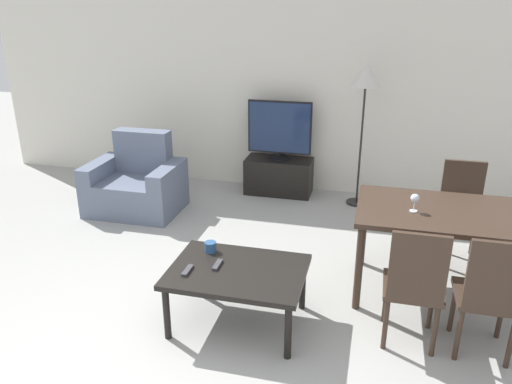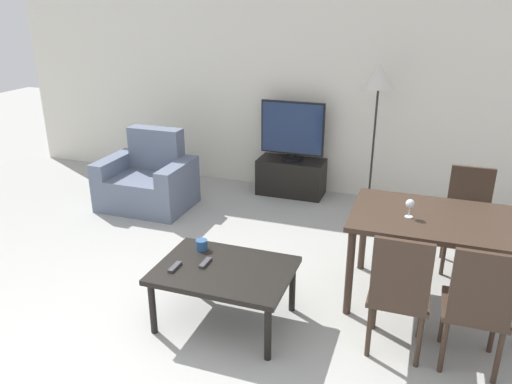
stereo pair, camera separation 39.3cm
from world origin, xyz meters
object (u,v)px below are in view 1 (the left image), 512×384
(dining_table, at_px, (444,221))
(remote_secondary, at_px, (217,265))
(floor_lamp, at_px, (366,82))
(wine_glass_left, at_px, (415,199))
(tv_stand, at_px, (279,176))
(dining_chair_near_right, at_px, (490,293))
(coffee_table, at_px, (237,275))
(tv, at_px, (280,130))
(dining_chair_near, at_px, (414,283))
(remote_primary, at_px, (187,270))
(dining_chair_far, at_px, (461,207))
(armchair, at_px, (137,185))
(cup_white_near, at_px, (210,247))

(dining_table, distance_m, remote_secondary, 1.81)
(floor_lamp, bearing_deg, wine_glass_left, -75.35)
(tv_stand, relative_size, dining_chair_near_right, 0.89)
(coffee_table, xyz_separation_m, floor_lamp, (0.72, 2.62, 1.03))
(dining_chair_near_right, xyz_separation_m, remote_secondary, (-1.87, -0.03, -0.04))
(floor_lamp, bearing_deg, dining_table, -67.84)
(tv_stand, height_order, tv, tv)
(dining_chair_near, height_order, wine_glass_left, dining_chair_near)
(tv, relative_size, remote_secondary, 5.18)
(tv, xyz_separation_m, dining_chair_near_right, (1.96, -2.69, -0.31))
(dining_chair_near_right, bearing_deg, remote_primary, -175.55)
(dining_chair_far, xyz_separation_m, dining_chair_near_right, (0.00, -1.48, 0.00))
(remote_secondary, bearing_deg, remote_primary, -144.65)
(armchair, distance_m, floor_lamp, 2.82)
(tv, distance_m, dining_chair_near, 3.09)
(floor_lamp, xyz_separation_m, cup_white_near, (-1.00, -2.40, -0.94))
(dining_chair_far, relative_size, cup_white_near, 10.09)
(remote_primary, xyz_separation_m, cup_white_near, (0.06, 0.33, 0.03))
(coffee_table, bearing_deg, dining_chair_near, 1.80)
(dining_chair_near_right, relative_size, floor_lamp, 0.55)
(tv_stand, xyz_separation_m, dining_chair_near, (1.49, -2.70, 0.28))
(dining_chair_far, bearing_deg, wine_glass_left, -120.35)
(armchair, relative_size, coffee_table, 1.03)
(dining_table, distance_m, dining_chair_near_right, 0.79)
(armchair, height_order, coffee_table, armchair)
(cup_white_near, distance_m, wine_glass_left, 1.62)
(dining_chair_near, bearing_deg, cup_white_near, 173.50)
(armchair, relative_size, wine_glass_left, 6.94)
(dining_chair_far, bearing_deg, remote_secondary, -141.02)
(dining_table, distance_m, dining_chair_far, 0.79)
(tv_stand, bearing_deg, remote_primary, -91.71)
(armchair, bearing_deg, remote_primary, -54.26)
(coffee_table, xyz_separation_m, remote_primary, (-0.34, -0.12, 0.06))
(armchair, bearing_deg, wine_glass_left, -20.76)
(tv, xyz_separation_m, dining_chair_far, (1.96, -1.21, -0.31))
(dining_chair_far, xyz_separation_m, wine_glass_left, (-0.48, -0.82, 0.35))
(dining_table, xyz_separation_m, remote_primary, (-1.81, -0.90, -0.20))
(armchair, distance_m, coffee_table, 2.51)
(tv, height_order, remote_primary, tv)
(dining_table, distance_m, dining_chair_near, 0.79)
(coffee_table, height_order, remote_secondary, remote_secondary)
(coffee_table, relative_size, dining_table, 0.73)
(dining_chair_near, distance_m, dining_chair_near_right, 0.47)
(coffee_table, xyz_separation_m, remote_secondary, (-0.16, 0.01, 0.06))
(remote_primary, bearing_deg, tv_stand, 88.29)
(coffee_table, height_order, dining_chair_far, dining_chair_far)
(armchair, bearing_deg, cup_white_near, -47.81)
(tv, relative_size, dining_chair_near_right, 0.85)
(tv_stand, bearing_deg, coffee_table, -84.68)
(dining_chair_near, bearing_deg, armchair, 149.09)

